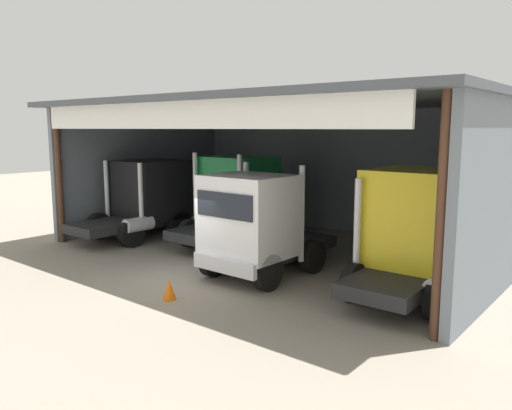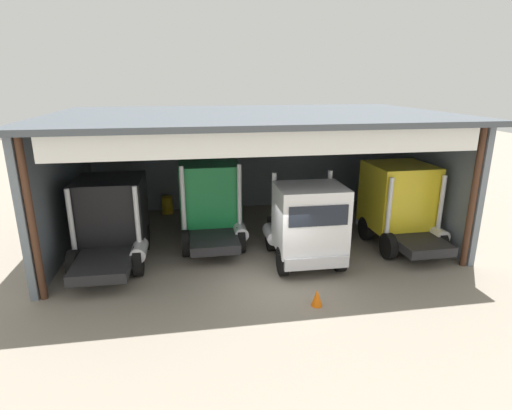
{
  "view_description": "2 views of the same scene",
  "coord_description": "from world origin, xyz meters",
  "px_view_note": "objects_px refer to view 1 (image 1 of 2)",
  "views": [
    {
      "loc": [
        11.04,
        -10.33,
        4.55
      ],
      "look_at": [
        0.0,
        3.26,
        1.86
      ],
      "focal_mm": 35.31,
      "sensor_mm": 36.0,
      "label": 1
    },
    {
      "loc": [
        -2.71,
        -12.79,
        6.83
      ],
      "look_at": [
        0.0,
        3.26,
        1.86
      ],
      "focal_mm": 28.94,
      "sensor_mm": 36.0,
      "label": 2
    }
  ],
  "objects_px": {
    "truck_green_center_right_bay": "(235,199)",
    "oil_drum": "(264,213)",
    "traffic_cone": "(169,290)",
    "truck_yellow_yard_outside": "(416,230)",
    "truck_black_center_bay": "(146,196)",
    "truck_white_center_left_bay": "(255,224)",
    "tool_cart": "(407,237)"
  },
  "relations": [
    {
      "from": "truck_white_center_left_bay",
      "to": "tool_cart",
      "type": "distance_m",
      "value": 6.81
    },
    {
      "from": "truck_yellow_yard_outside",
      "to": "truck_white_center_left_bay",
      "type": "bearing_deg",
      "value": -164.29
    },
    {
      "from": "traffic_cone",
      "to": "truck_white_center_left_bay",
      "type": "bearing_deg",
      "value": 80.96
    },
    {
      "from": "truck_green_center_right_bay",
      "to": "truck_yellow_yard_outside",
      "type": "bearing_deg",
      "value": -11.47
    },
    {
      "from": "truck_green_center_right_bay",
      "to": "truck_yellow_yard_outside",
      "type": "relative_size",
      "value": 0.98
    },
    {
      "from": "truck_green_center_right_bay",
      "to": "truck_yellow_yard_outside",
      "type": "xyz_separation_m",
      "value": [
        7.86,
        -1.58,
        0.02
      ]
    },
    {
      "from": "truck_black_center_bay",
      "to": "traffic_cone",
      "type": "xyz_separation_m",
      "value": [
        6.8,
        -4.75,
        -1.44
      ]
    },
    {
      "from": "tool_cart",
      "to": "traffic_cone",
      "type": "height_order",
      "value": "tool_cart"
    },
    {
      "from": "truck_green_center_right_bay",
      "to": "truck_white_center_left_bay",
      "type": "bearing_deg",
      "value": -40.75
    },
    {
      "from": "truck_yellow_yard_outside",
      "to": "oil_drum",
      "type": "relative_size",
      "value": 4.82
    },
    {
      "from": "truck_black_center_bay",
      "to": "truck_green_center_right_bay",
      "type": "bearing_deg",
      "value": 17.68
    },
    {
      "from": "oil_drum",
      "to": "tool_cart",
      "type": "bearing_deg",
      "value": -7.29
    },
    {
      "from": "truck_white_center_left_bay",
      "to": "tool_cart",
      "type": "relative_size",
      "value": 4.77
    },
    {
      "from": "truck_white_center_left_bay",
      "to": "truck_yellow_yard_outside",
      "type": "xyz_separation_m",
      "value": [
        4.48,
        1.32,
        0.2
      ]
    },
    {
      "from": "oil_drum",
      "to": "traffic_cone",
      "type": "relative_size",
      "value": 1.63
    },
    {
      "from": "truck_green_center_right_bay",
      "to": "traffic_cone",
      "type": "height_order",
      "value": "truck_green_center_right_bay"
    },
    {
      "from": "tool_cart",
      "to": "truck_black_center_bay",
      "type": "bearing_deg",
      "value": -153.89
    },
    {
      "from": "truck_green_center_right_bay",
      "to": "truck_white_center_left_bay",
      "type": "xyz_separation_m",
      "value": [
        3.38,
        -2.9,
        -0.17
      ]
    },
    {
      "from": "truck_black_center_bay",
      "to": "oil_drum",
      "type": "distance_m",
      "value": 6.05
    },
    {
      "from": "truck_black_center_bay",
      "to": "truck_yellow_yard_outside",
      "type": "height_order",
      "value": "truck_yellow_yard_outside"
    },
    {
      "from": "truck_green_center_right_bay",
      "to": "oil_drum",
      "type": "height_order",
      "value": "truck_green_center_right_bay"
    },
    {
      "from": "truck_black_center_bay",
      "to": "truck_white_center_left_bay",
      "type": "distance_m",
      "value": 7.48
    },
    {
      "from": "truck_yellow_yard_outside",
      "to": "truck_black_center_bay",
      "type": "bearing_deg",
      "value": 177.43
    },
    {
      "from": "truck_green_center_right_bay",
      "to": "traffic_cone",
      "type": "bearing_deg",
      "value": -64.14
    },
    {
      "from": "truck_green_center_right_bay",
      "to": "truck_white_center_left_bay",
      "type": "height_order",
      "value": "truck_green_center_right_bay"
    },
    {
      "from": "truck_yellow_yard_outside",
      "to": "tool_cart",
      "type": "relative_size",
      "value": 4.4
    },
    {
      "from": "tool_cart",
      "to": "traffic_cone",
      "type": "relative_size",
      "value": 1.79
    },
    {
      "from": "truck_black_center_bay",
      "to": "truck_white_center_left_bay",
      "type": "bearing_deg",
      "value": -12.62
    },
    {
      "from": "oil_drum",
      "to": "traffic_cone",
      "type": "bearing_deg",
      "value": -64.43
    },
    {
      "from": "truck_black_center_bay",
      "to": "oil_drum",
      "type": "bearing_deg",
      "value": 72.38
    },
    {
      "from": "truck_green_center_right_bay",
      "to": "tool_cart",
      "type": "distance_m",
      "value": 6.68
    },
    {
      "from": "truck_yellow_yard_outside",
      "to": "truck_green_center_right_bay",
      "type": "bearing_deg",
      "value": 167.87
    }
  ]
}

